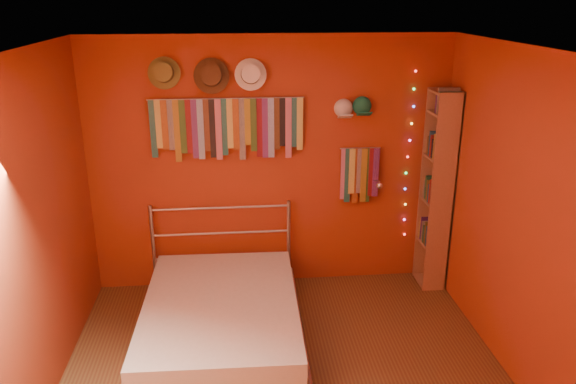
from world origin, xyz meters
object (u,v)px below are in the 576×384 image
object	(u,v)px
bed	(221,319)
bookshelf	(441,190)
reading_lamp	(378,185)
tie_rack	(227,126)

from	to	relation	value
bed	bookshelf	bearing A→B (deg)	22.46
reading_lamp	bookshelf	bearing A→B (deg)	-0.55
reading_lamp	bed	size ratio (longest dim) A/B	0.14
reading_lamp	bed	distance (m)	1.96
bed	tie_rack	bearing A→B (deg)	85.59
tie_rack	reading_lamp	world-z (taller)	tie_rack
bookshelf	tie_rack	bearing A→B (deg)	175.71
bookshelf	bed	xyz separation A→B (m)	(-2.16, -0.84, -0.80)
tie_rack	bed	bearing A→B (deg)	-95.69
reading_lamp	bookshelf	distance (m)	0.63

